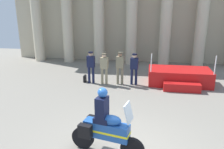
# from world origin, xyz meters

# --- Properties ---
(colonnade_backdrop) EXTENTS (17.31, 1.58, 8.14)m
(colonnade_backdrop) POSITION_xyz_m (-0.48, 10.49, 4.15)
(colonnade_backdrop) COLOR #B6AB91
(colonnade_backdrop) RESTS_ON ground_plane
(reviewing_stand) EXTENTS (3.09, 2.10, 1.68)m
(reviewing_stand) POSITION_xyz_m (2.29, 6.00, 0.38)
(reviewing_stand) COLOR #B71414
(reviewing_stand) RESTS_ON ground_plane
(officer_in_row_0) EXTENTS (0.40, 0.26, 1.65)m
(officer_in_row_0) POSITION_xyz_m (-2.21, 5.52, 0.98)
(officer_in_row_0) COLOR #141938
(officer_in_row_0) RESTS_ON ground_plane
(officer_in_row_1) EXTENTS (0.40, 0.26, 1.61)m
(officer_in_row_1) POSITION_xyz_m (-1.50, 5.46, 0.95)
(officer_in_row_1) COLOR gray
(officer_in_row_1) RESTS_ON ground_plane
(officer_in_row_2) EXTENTS (0.40, 0.26, 1.67)m
(officer_in_row_2) POSITION_xyz_m (-0.71, 5.55, 0.99)
(officer_in_row_2) COLOR #7A7056
(officer_in_row_2) RESTS_ON ground_plane
(officer_in_row_3) EXTENTS (0.40, 0.26, 1.60)m
(officer_in_row_3) POSITION_xyz_m (-0.00, 5.61, 0.95)
(officer_in_row_3) COLOR #141938
(officer_in_row_3) RESTS_ON ground_plane
(motorcycle_with_rider) EXTENTS (2.06, 0.84, 1.90)m
(motorcycle_with_rider) POSITION_xyz_m (-0.46, -0.15, 0.79)
(motorcycle_with_rider) COLOR black
(motorcycle_with_rider) RESTS_ON ground_plane
(briefcase_on_ground) EXTENTS (0.10, 0.32, 0.36)m
(briefcase_on_ground) POSITION_xyz_m (-2.59, 5.65, 0.18)
(briefcase_on_ground) COLOR black
(briefcase_on_ground) RESTS_ON ground_plane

